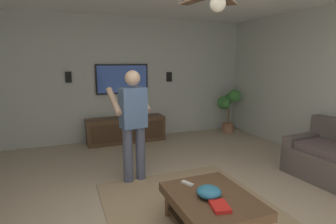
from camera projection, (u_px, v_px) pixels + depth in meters
name	position (u px, v px, depth m)	size (l,w,h in m)	color
ground_plane	(185.00, 224.00, 2.95)	(8.60, 8.60, 0.00)	tan
wall_back_tv	(116.00, 80.00, 6.02)	(0.10, 6.45, 2.72)	#B2B7AD
area_rug	(202.00, 220.00, 3.02)	(2.67, 1.98, 0.01)	#9E8460
coffee_table	(211.00, 205.00, 2.79)	(1.00, 0.80, 0.40)	#513823
media_console	(126.00, 130.00, 5.96)	(0.45, 1.70, 0.55)	#513823
tv	(122.00, 79.00, 5.97)	(0.05, 1.16, 0.65)	black
person_standing	(133.00, 120.00, 3.90)	(0.59, 0.59, 1.64)	#4C5166
potted_plant_tall	(228.00, 105.00, 6.70)	(0.49, 0.51, 1.08)	#9E6B4C
bowl	(209.00, 192.00, 2.74)	(0.25, 0.25, 0.11)	teal
remote_white	(187.00, 183.00, 3.03)	(0.15, 0.04, 0.02)	white
book	(220.00, 206.00, 2.53)	(0.22, 0.16, 0.04)	red
vase_round	(130.00, 112.00, 5.95)	(0.22, 0.22, 0.22)	orange
wall_speaker_left	(169.00, 77.00, 6.39)	(0.06, 0.12, 0.22)	black
wall_speaker_right	(68.00, 77.00, 5.56)	(0.06, 0.12, 0.22)	black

